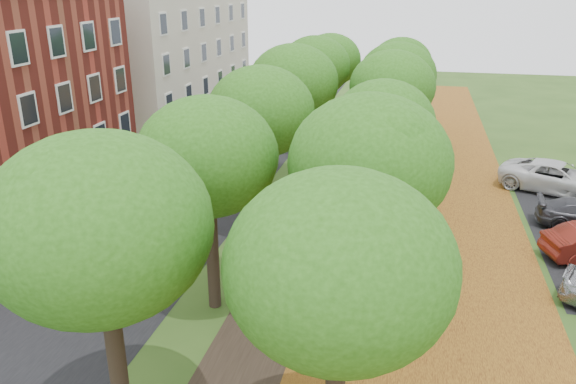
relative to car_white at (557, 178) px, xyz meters
The scene contains 7 objects.
street_asphalt 19.15m from the car_white, 165.19° to the right, with size 8.00×70.00×0.01m, color black.
footpath 12.06m from the car_white, 156.02° to the right, with size 3.20×70.00×0.01m, color black.
leaf_verge 7.78m from the car_white, 140.81° to the right, with size 7.50×70.00×0.01m, color #A46B1E.
tree_row_west 14.71m from the car_white, 159.66° to the right, with size 4.21×34.21×6.85m.
tree_row_east 10.62m from the car_white, 149.78° to the right, with size 4.21×34.21×6.85m.
building_cream 31.23m from the car_white, 154.91° to the left, with size 10.30×20.30×10.40m.
car_white is the anchor object (origin of this frame).
Camera 1 is at (3.70, -9.06, 10.04)m, focal length 35.00 mm.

